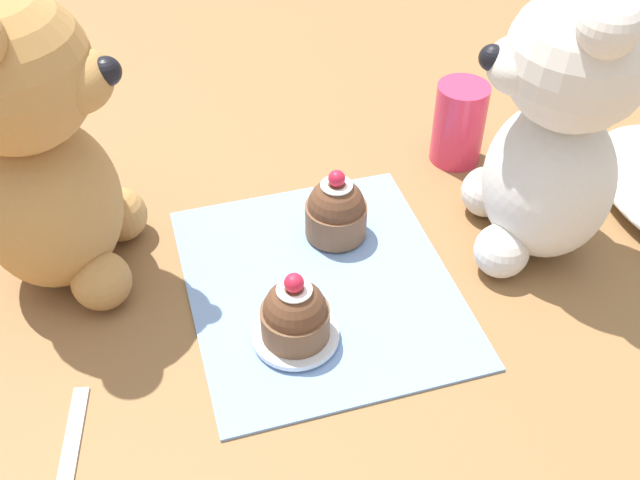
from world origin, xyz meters
name	(u,v)px	position (x,y,z in m)	size (l,w,h in m)	color
ground_plane	(320,285)	(0.00, 0.00, 0.00)	(4.00, 4.00, 0.00)	olive
knitted_placemat	(320,283)	(0.00, 0.00, 0.00)	(0.27, 0.23, 0.01)	#7A9ED1
teddy_bear_cream	(556,129)	(0.00, 0.21, 0.13)	(0.16, 0.15, 0.27)	silver
teddy_bear_tan	(38,147)	(-0.09, -0.21, 0.14)	(0.16, 0.16, 0.28)	#B78447
cupcake_near_cream_bear	(336,211)	(-0.06, 0.03, 0.03)	(0.06, 0.06, 0.07)	brown
saucer_plate	(296,335)	(0.06, -0.04, 0.01)	(0.07, 0.07, 0.01)	silver
cupcake_near_tan_bear	(295,314)	(0.06, -0.04, 0.03)	(0.06, 0.06, 0.07)	brown
juice_glass	(459,123)	(-0.15, 0.20, 0.04)	(0.05, 0.05, 0.09)	#DB3356
teaspoon	(69,457)	(0.12, -0.23, 0.00)	(0.12, 0.01, 0.01)	silver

